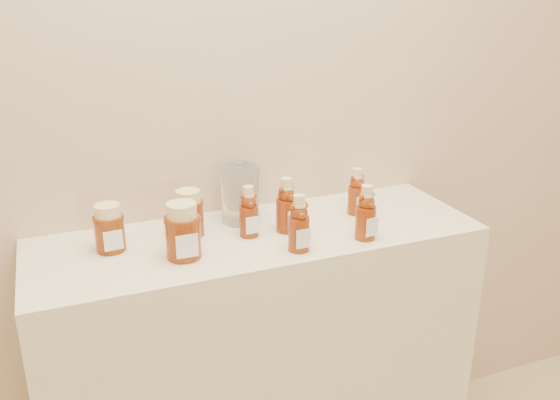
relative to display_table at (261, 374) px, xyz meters
name	(u,v)px	position (x,y,z in m)	size (l,w,h in m)	color
wall_back	(232,53)	(0.00, 0.20, 0.90)	(3.50, 0.02, 2.70)	tan
display_table	(261,374)	(0.00, 0.00, 0.00)	(1.20, 0.40, 0.90)	beige
bear_bottle_back_left	(249,208)	(-0.03, 0.00, 0.53)	(0.05, 0.05, 0.16)	#642007
bear_bottle_back_mid	(286,202)	(0.07, -0.01, 0.53)	(0.06, 0.06, 0.17)	#642007
bear_bottle_back_right	(357,188)	(0.31, 0.03, 0.53)	(0.05, 0.05, 0.15)	#642007
bear_bottle_front_left	(299,219)	(0.06, -0.13, 0.53)	(0.06, 0.06, 0.17)	#642007
bear_bottle_front_right	(366,209)	(0.25, -0.13, 0.53)	(0.06, 0.06, 0.17)	#642007
honey_jar_left	(109,228)	(-0.38, 0.04, 0.51)	(0.08, 0.08, 0.12)	#642007
honey_jar_back	(189,213)	(-0.17, 0.06, 0.51)	(0.08, 0.08, 0.12)	#642007
honey_jar_front	(183,231)	(-0.22, -0.06, 0.52)	(0.09, 0.09, 0.14)	#642007
glass_canister	(240,192)	(-0.02, 0.10, 0.54)	(0.11, 0.11, 0.17)	white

